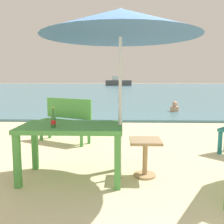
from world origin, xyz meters
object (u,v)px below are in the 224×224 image
at_px(beer_bottle_amber, 53,120).
at_px(patio_umbrella, 120,23).
at_px(bench_green_right, 66,117).
at_px(boat_cargo_ship, 118,82).
at_px(side_table_wood, 145,152).
at_px(picnic_table_green, 72,133).
at_px(swimmer_person, 175,107).

bearing_deg(beer_bottle_amber, patio_umbrella, 12.52).
height_order(patio_umbrella, bench_green_right, patio_umbrella).
distance_m(bench_green_right, boat_cargo_ship, 37.99).
bearing_deg(side_table_wood, beer_bottle_amber, -167.44).
bearing_deg(side_table_wood, picnic_table_green, -174.16).
bearing_deg(picnic_table_green, patio_umbrella, 2.11).
distance_m(patio_umbrella, boat_cargo_ship, 40.09).
height_order(beer_bottle_amber, side_table_wood, beer_bottle_amber).
xyz_separation_m(picnic_table_green, bench_green_right, (-0.53, 2.10, -0.11)).
distance_m(side_table_wood, swimmer_person, 6.82).
bearing_deg(side_table_wood, boat_cargo_ship, 91.23).
xyz_separation_m(swimmer_person, boat_cargo_ship, (-2.63, 33.39, 0.41)).
bearing_deg(beer_bottle_amber, picnic_table_green, 39.62).
height_order(side_table_wood, swimmer_person, side_table_wood).
xyz_separation_m(beer_bottle_amber, patio_umbrella, (0.87, 0.19, 1.26)).
height_order(picnic_table_green, swimmer_person, picnic_table_green).
relative_size(side_table_wood, swimmer_person, 1.32).
height_order(beer_bottle_amber, bench_green_right, beer_bottle_amber).
height_order(bench_green_right, boat_cargo_ship, boat_cargo_ship).
height_order(picnic_table_green, boat_cargo_ship, boat_cargo_ship).
bearing_deg(patio_umbrella, picnic_table_green, -177.89).
distance_m(picnic_table_green, bench_green_right, 2.17).
bearing_deg(picnic_table_green, side_table_wood, 5.84).
relative_size(swimmer_person, boat_cargo_ship, 0.09).
bearing_deg(swimmer_person, bench_green_right, -125.90).
relative_size(beer_bottle_amber, boat_cargo_ship, 0.06).
height_order(bench_green_right, swimmer_person, bench_green_right).
relative_size(side_table_wood, boat_cargo_ship, 0.12).
xyz_separation_m(beer_bottle_amber, bench_green_right, (-0.33, 2.27, -0.31)).
height_order(picnic_table_green, patio_umbrella, patio_umbrella).
bearing_deg(bench_green_right, swimmer_person, 54.10).
distance_m(side_table_wood, boat_cargo_ship, 39.99).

